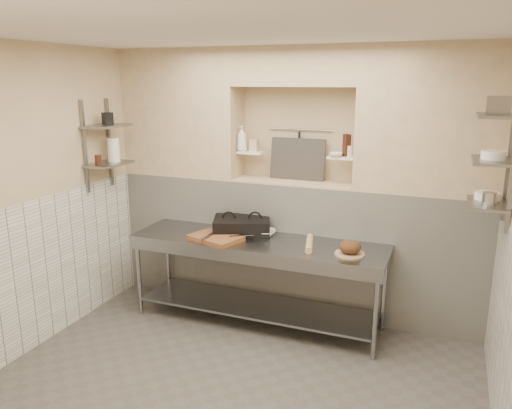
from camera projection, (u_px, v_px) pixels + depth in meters
The scene contains 47 objects.
floor at pixel (228, 396), 4.09m from camera, with size 4.00×3.90×0.10m, color #494541.
ceiling at pixel (222, 22), 3.39m from camera, with size 4.00×3.90×0.10m, color silver.
wall_left at pixel (18, 202), 4.47m from camera, with size 0.10×3.90×2.80m, color #CEB185.
wall_back at pixel (301, 179), 5.54m from camera, with size 4.00×0.10×2.80m, color #CEB185.
wall_front at pixel (7, 363), 1.93m from camera, with size 4.00×0.10×2.80m, color #CEB185.
backwall_lower at pixel (293, 245), 5.49m from camera, with size 4.00×0.40×1.40m, color white.
alcove_sill at pixel (294, 182), 5.32m from camera, with size 1.30×0.40×0.02m, color #CEB185.
backwall_pillar_left at pixel (183, 113), 5.62m from camera, with size 1.35×0.40×1.40m, color #CEB185.
backwall_pillar_right at pixel (431, 120), 4.68m from camera, with size 1.35×0.40×1.40m, color #CEB185.
backwall_header at pixel (296, 66), 5.03m from camera, with size 1.30×0.40×0.40m, color #CEB185.
wainscot_left at pixel (31, 276), 4.62m from camera, with size 0.02×3.90×1.40m, color white.
wainscot_right at pixel (508, 363), 3.20m from camera, with size 0.02×3.90×1.40m, color white.
alcove_shelf_left at pixel (251, 152), 5.42m from camera, with size 0.28×0.16×0.03m, color white.
alcove_shelf_right at pixel (342, 158), 5.07m from camera, with size 0.28×0.16×0.03m, color white.
utensil_rail at pixel (300, 130), 5.34m from camera, with size 0.02×0.02×0.70m, color gray.
hanging_steel at pixel (299, 146), 5.36m from camera, with size 0.02×0.02×0.30m, color black.
splash_panel at pixel (297, 159), 5.35m from camera, with size 0.60×0.02×0.45m, color #383330.
shelf_rail_left_a at pixel (109, 142), 5.47m from camera, with size 0.03×0.03×0.95m, color slate.
shelf_rail_left_b at pixel (85, 147), 5.11m from camera, with size 0.03×0.03×0.95m, color slate.
wall_shelf_left_lower at pixel (109, 164), 5.29m from camera, with size 0.30×0.50×0.03m, color slate.
wall_shelf_left_upper at pixel (107, 126), 5.20m from camera, with size 0.30×0.50×0.03m, color slate.
shelf_rail_right_a at pixel (509, 158), 4.05m from camera, with size 0.03×0.03×1.05m, color slate.
wall_shelf_right_lower at pixel (487, 204), 4.01m from camera, with size 0.30×0.50×0.03m, color slate.
wall_shelf_right_mid at pixel (493, 161), 3.92m from camera, with size 0.30×0.50×0.03m, color slate.
wall_shelf_right_upper at pixel (498, 116), 3.84m from camera, with size 0.30×0.50×0.03m, color slate.
prep_table at pixel (257, 265), 5.06m from camera, with size 2.60×0.70×0.90m.
panini_press at pixel (242, 225), 5.24m from camera, with size 0.70×0.60×0.16m.
cutting_board at pixel (216, 238), 5.02m from camera, with size 0.50×0.35×0.04m, color brown.
knife_blade at pixel (241, 236), 5.00m from camera, with size 0.25×0.03×0.01m, color gray.
tongs at pixel (208, 236), 4.95m from camera, with size 0.03×0.03×0.29m, color gray.
mixing_bowl at pixel (264, 233), 5.16m from camera, with size 0.24×0.24×0.06m, color white.
rolling_pin at pixel (309, 244), 4.81m from camera, with size 0.07×0.07×0.44m, color tan.
bread_board at pixel (350, 254), 4.60m from camera, with size 0.27×0.27×0.02m, color tan.
bread_loaf at pixel (350, 247), 4.58m from camera, with size 0.21×0.21×0.12m, color #4C2D19.
bottle_soap at pixel (242, 139), 5.38m from camera, with size 0.11×0.11×0.28m, color white.
jar_alcove at pixel (254, 145), 5.41m from camera, with size 0.09×0.09×0.13m, color #CEB185.
bowl_alcove at pixel (336, 155), 5.03m from camera, with size 0.13×0.13×0.04m, color white.
condiment_a at pixel (348, 145), 5.05m from camera, with size 0.06×0.06×0.22m, color #32170D.
condiment_b at pixel (345, 145), 5.03m from camera, with size 0.06×0.06×0.23m, color #32170D.
condiment_c at pixel (349, 151), 5.05m from camera, with size 0.06×0.06×0.11m, color white.
jug_left at pixel (113, 150), 5.34m from camera, with size 0.13×0.13×0.26m, color white.
jar_left at pixel (98, 160), 5.12m from camera, with size 0.07×0.07×0.11m, color #32170D.
box_left_upper at pixel (108, 118), 5.20m from camera, with size 0.09×0.09×0.13m, color black.
bowl_right at pixel (487, 196), 4.09m from camera, with size 0.20×0.20×0.06m, color white.
canister_right at pixel (489, 199), 3.88m from camera, with size 0.11×0.11×0.11m, color gray.
bowl_right_mid at pixel (493, 155), 3.90m from camera, with size 0.18×0.18×0.07m, color white.
basket_right at pixel (499, 105), 3.85m from camera, with size 0.17×0.21×0.13m, color gray.
Camera 1 is at (1.53, -3.25, 2.47)m, focal length 35.00 mm.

